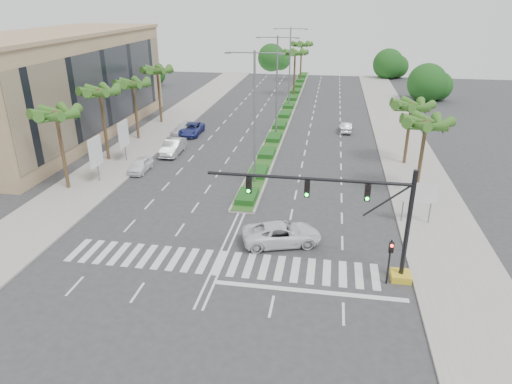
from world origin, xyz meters
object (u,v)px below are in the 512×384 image
Objects in this scene: car_crossing at (282,234)px; car_right at (346,127)px; car_parked_a at (140,165)px; car_parked_d at (182,130)px; car_parked_b at (173,147)px; car_parked_c at (191,129)px.

car_crossing reaches higher than car_right.
car_parked_a reaches higher than car_parked_d.
car_parked_a reaches higher than car_right.
car_right is (4.95, 30.31, -0.13)m from car_crossing.
car_parked_d is at bearing 89.62° from car_parked_a.
car_right is (20.50, 18.17, -0.03)m from car_parked_a.
car_parked_a is 0.78× the size of car_parked_b.
car_parked_d is 0.79× the size of car_crossing.
car_parked_c is at bearing 14.49° from car_right.
car_parked_b is at bearing 34.19° from car_right.
car_crossing reaches higher than car_parked_a.
car_parked_a is at bearing -104.43° from car_parked_b.
car_crossing is 30.72m from car_right.
car_parked_a is 27.39m from car_right.
car_right is (19.35, 4.52, -0.08)m from car_parked_c.
car_parked_c is 29.54m from car_crossing.
car_parked_a is at bearing 34.77° from car_crossing.
car_parked_a is at bearing -82.15° from car_parked_d.
car_crossing is at bearing 82.07° from car_right.
car_crossing is (14.15, -17.98, -0.06)m from car_parked_b.
car_crossing reaches higher than car_parked_c.
car_parked_c reaches higher than car_parked_a.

